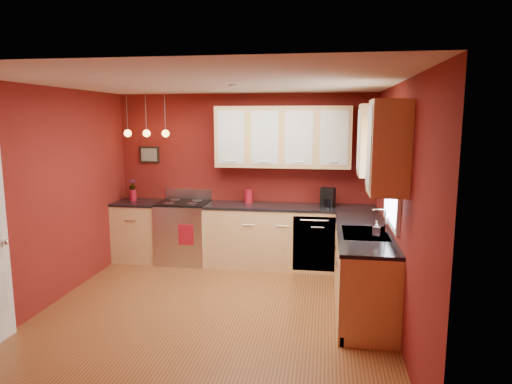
# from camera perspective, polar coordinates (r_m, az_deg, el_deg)

# --- Properties ---
(floor) EXTENTS (4.20, 4.20, 0.00)m
(floor) POSITION_cam_1_polar(r_m,az_deg,el_deg) (5.49, -5.28, -14.77)
(floor) COLOR #99562C
(floor) RESTS_ON ground
(ceiling) EXTENTS (4.00, 4.20, 0.02)m
(ceiling) POSITION_cam_1_polar(r_m,az_deg,el_deg) (5.03, -5.73, 13.43)
(ceiling) COLOR beige
(ceiling) RESTS_ON wall_back
(wall_back) EXTENTS (4.00, 0.02, 2.60)m
(wall_back) POSITION_cam_1_polar(r_m,az_deg,el_deg) (7.13, -1.36, 1.74)
(wall_back) COLOR maroon
(wall_back) RESTS_ON floor
(wall_front) EXTENTS (4.00, 0.02, 2.60)m
(wall_front) POSITION_cam_1_polar(r_m,az_deg,el_deg) (3.16, -14.93, -8.14)
(wall_front) COLOR maroon
(wall_front) RESTS_ON floor
(wall_left) EXTENTS (0.02, 4.20, 2.60)m
(wall_left) POSITION_cam_1_polar(r_m,az_deg,el_deg) (5.91, -24.64, -0.65)
(wall_left) COLOR maroon
(wall_left) RESTS_ON floor
(wall_right) EXTENTS (0.02, 4.20, 2.60)m
(wall_right) POSITION_cam_1_polar(r_m,az_deg,el_deg) (5.00, 17.32, -1.88)
(wall_right) COLOR maroon
(wall_right) RESTS_ON floor
(base_cabinets_back_left) EXTENTS (0.70, 0.60, 0.90)m
(base_cabinets_back_left) POSITION_cam_1_polar(r_m,az_deg,el_deg) (7.47, -14.35, -4.83)
(base_cabinets_back_left) COLOR #E2B779
(base_cabinets_back_left) RESTS_ON floor
(base_cabinets_back_right) EXTENTS (2.54, 0.60, 0.90)m
(base_cabinets_back_right) POSITION_cam_1_polar(r_m,az_deg,el_deg) (6.91, 4.23, -5.71)
(base_cabinets_back_right) COLOR #E2B779
(base_cabinets_back_right) RESTS_ON floor
(base_cabinets_right) EXTENTS (0.60, 2.10, 0.90)m
(base_cabinets_right) POSITION_cam_1_polar(r_m,az_deg,el_deg) (5.62, 13.15, -9.48)
(base_cabinets_right) COLOR #E2B779
(base_cabinets_right) RESTS_ON floor
(counter_back_left) EXTENTS (0.70, 0.62, 0.04)m
(counter_back_left) POSITION_cam_1_polar(r_m,az_deg,el_deg) (7.37, -14.50, -1.29)
(counter_back_left) COLOR black
(counter_back_left) RESTS_ON base_cabinets_back_left
(counter_back_right) EXTENTS (2.54, 0.62, 0.04)m
(counter_back_right) POSITION_cam_1_polar(r_m,az_deg,el_deg) (6.80, 4.27, -1.88)
(counter_back_right) COLOR black
(counter_back_right) RESTS_ON base_cabinets_back_right
(counter_right) EXTENTS (0.62, 2.10, 0.04)m
(counter_right) POSITION_cam_1_polar(r_m,az_deg,el_deg) (5.49, 13.33, -4.82)
(counter_right) COLOR black
(counter_right) RESTS_ON base_cabinets_right
(gas_range) EXTENTS (0.76, 0.64, 1.11)m
(gas_range) POSITION_cam_1_polar(r_m,az_deg,el_deg) (7.21, -9.00, -4.90)
(gas_range) COLOR #BCBDC1
(gas_range) RESTS_ON floor
(dishwasher_front) EXTENTS (0.60, 0.02, 0.80)m
(dishwasher_front) POSITION_cam_1_polar(r_m,az_deg,el_deg) (6.61, 7.24, -6.45)
(dishwasher_front) COLOR #BCBDC1
(dishwasher_front) RESTS_ON base_cabinets_back_right
(sink) EXTENTS (0.50, 0.70, 0.33)m
(sink) POSITION_cam_1_polar(r_m,az_deg,el_deg) (5.34, 13.48, -5.26)
(sink) COLOR gray
(sink) RESTS_ON counter_right
(window) EXTENTS (0.06, 1.02, 1.22)m
(window) POSITION_cam_1_polar(r_m,az_deg,el_deg) (5.24, 16.77, 2.93)
(window) COLOR white
(window) RESTS_ON wall_right
(upper_cabinets_back) EXTENTS (2.00, 0.35, 0.90)m
(upper_cabinets_back) POSITION_cam_1_polar(r_m,az_deg,el_deg) (6.82, 3.36, 6.87)
(upper_cabinets_back) COLOR #E2B779
(upper_cabinets_back) RESTS_ON wall_back
(upper_cabinets_right) EXTENTS (0.35, 1.95, 0.90)m
(upper_cabinets_right) POSITION_cam_1_polar(r_m,az_deg,el_deg) (5.22, 15.23, 5.86)
(upper_cabinets_right) COLOR #E2B779
(upper_cabinets_right) RESTS_ON wall_right
(wall_picture) EXTENTS (0.32, 0.03, 0.26)m
(wall_picture) POSITION_cam_1_polar(r_m,az_deg,el_deg) (7.50, -13.18, 4.56)
(wall_picture) COLOR black
(wall_picture) RESTS_ON wall_back
(pendant_lights) EXTENTS (0.71, 0.11, 0.66)m
(pendant_lights) POSITION_cam_1_polar(r_m,az_deg,el_deg) (7.14, -13.52, 7.21)
(pendant_lights) COLOR gray
(pendant_lights) RESTS_ON ceiling
(red_canister) EXTENTS (0.14, 0.14, 0.20)m
(red_canister) POSITION_cam_1_polar(r_m,az_deg,el_deg) (6.98, -0.93, -0.55)
(red_canister) COLOR maroon
(red_canister) RESTS_ON counter_back_right
(red_vase) EXTENTS (0.11, 0.11, 0.18)m
(red_vase) POSITION_cam_1_polar(r_m,az_deg,el_deg) (7.45, -15.14, -0.37)
(red_vase) COLOR maroon
(red_vase) RESTS_ON counter_back_left
(flowers) EXTENTS (0.12, 0.12, 0.18)m
(flowers) POSITION_cam_1_polar(r_m,az_deg,el_deg) (7.42, -15.19, 0.85)
(flowers) COLOR maroon
(flowers) RESTS_ON red_vase
(coffee_maker) EXTENTS (0.23, 0.23, 0.28)m
(coffee_maker) POSITION_cam_1_polar(r_m,az_deg,el_deg) (6.78, 8.97, -0.75)
(coffee_maker) COLOR black
(coffee_maker) RESTS_ON counter_back_right
(soap_pump) EXTENTS (0.09, 0.09, 0.19)m
(soap_pump) POSITION_cam_1_polar(r_m,az_deg,el_deg) (5.14, 14.79, -4.53)
(soap_pump) COLOR silver
(soap_pump) RESTS_ON counter_right
(dish_towel) EXTENTS (0.23, 0.02, 0.31)m
(dish_towel) POSITION_cam_1_polar(r_m,az_deg,el_deg) (6.86, -8.77, -5.30)
(dish_towel) COLOR maroon
(dish_towel) RESTS_ON gas_range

